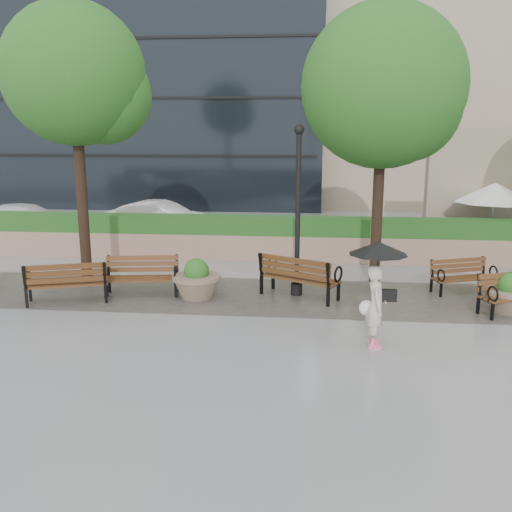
# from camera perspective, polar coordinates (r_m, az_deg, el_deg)

# --- Properties ---
(ground) EXTENTS (100.00, 100.00, 0.00)m
(ground) POSITION_cam_1_polar(r_m,az_deg,el_deg) (11.12, 2.33, -8.55)
(ground) COLOR gray
(ground) RESTS_ON ground
(cobble_strip) EXTENTS (28.00, 3.20, 0.01)m
(cobble_strip) POSITION_cam_1_polar(r_m,az_deg,el_deg) (13.95, 3.07, -4.07)
(cobble_strip) COLOR #383330
(cobble_strip) RESTS_ON ground
(hedge_wall) EXTENTS (24.00, 0.80, 1.35)m
(hedge_wall) POSITION_cam_1_polar(r_m,az_deg,el_deg) (17.68, 3.71, 1.72)
(hedge_wall) COLOR #9A7763
(hedge_wall) RESTS_ON ground
(asphalt_street) EXTENTS (40.00, 7.00, 0.00)m
(asphalt_street) POSITION_cam_1_polar(r_m,az_deg,el_deg) (21.73, 4.07, 2.01)
(asphalt_street) COLOR black
(asphalt_street) RESTS_ON ground
(bldg_stone) EXTENTS (18.00, 10.00, 20.00)m
(bldg_stone) POSITION_cam_1_polar(r_m,az_deg,el_deg) (35.16, 22.83, 21.57)
(bldg_stone) COLOR tan
(bldg_stone) RESTS_ON ground
(bench_0) EXTENTS (1.97, 1.27, 0.99)m
(bench_0) POSITION_cam_1_polar(r_m,az_deg,el_deg) (14.11, -18.31, -3.29)
(bench_0) COLOR #553018
(bench_0) RESTS_ON ground
(bench_1) EXTENTS (1.85, 0.96, 0.95)m
(bench_1) POSITION_cam_1_polar(r_m,az_deg,el_deg) (14.25, -11.33, -2.78)
(bench_1) COLOR #553018
(bench_1) RESTS_ON ground
(bench_2) EXTENTS (2.05, 1.59, 1.04)m
(bench_2) POSITION_cam_1_polar(r_m,az_deg,el_deg) (13.81, 4.32, -2.94)
(bench_2) COLOR #553018
(bench_2) RESTS_ON ground
(bench_3) EXTENTS (1.65, 1.12, 0.83)m
(bench_3) POSITION_cam_1_polar(r_m,az_deg,el_deg) (15.11, 19.92, -2.56)
(bench_3) COLOR #553018
(bench_3) RESTS_ON ground
(planter_left) EXTENTS (1.17, 1.17, 0.98)m
(planter_left) POSITION_cam_1_polar(r_m,az_deg,el_deg) (13.80, -5.94, -2.67)
(planter_left) COLOR #7F6B56
(planter_left) RESTS_ON ground
(planter_right) EXTENTS (1.08, 1.08, 0.90)m
(planter_right) POSITION_cam_1_polar(r_m,az_deg,el_deg) (13.90, 23.90, -3.74)
(planter_right) COLOR #7F6B56
(planter_right) RESTS_ON ground
(lamppost) EXTENTS (0.28, 0.28, 4.10)m
(lamppost) POSITION_cam_1_polar(r_m,az_deg,el_deg) (13.71, 4.19, 3.36)
(lamppost) COLOR black
(lamppost) RESTS_ON ground
(tree_0) EXTENTS (3.63, 3.56, 7.12)m
(tree_0) POSITION_cam_1_polar(r_m,az_deg,el_deg) (15.60, -17.09, 16.47)
(tree_0) COLOR black
(tree_0) RESTS_ON ground
(tree_1) EXTENTS (4.08, 4.08, 7.07)m
(tree_1) POSITION_cam_1_polar(r_m,az_deg,el_deg) (15.18, 13.14, 15.70)
(tree_1) COLOR black
(tree_1) RESTS_ON ground
(patio_umb_white) EXTENTS (2.50, 2.50, 2.30)m
(patio_umb_white) POSITION_cam_1_polar(r_m,az_deg,el_deg) (19.78, 22.76, 5.82)
(patio_umb_white) COLOR black
(patio_umb_white) RESTS_ON ground
(car_left) EXTENTS (4.35, 1.99, 1.24)m
(car_left) POSITION_cam_1_polar(r_m,az_deg,el_deg) (23.00, -21.86, 3.27)
(car_left) COLOR silver
(car_left) RESTS_ON ground
(car_right) EXTENTS (4.31, 2.14, 1.36)m
(car_right) POSITION_cam_1_polar(r_m,az_deg,el_deg) (21.51, -9.49, 3.59)
(car_right) COLOR silver
(car_right) RESTS_ON ground
(pedestrian) EXTENTS (1.09, 1.09, 1.99)m
(pedestrian) POSITION_cam_1_polar(r_m,az_deg,el_deg) (10.76, 11.97, -2.73)
(pedestrian) COLOR beige
(pedestrian) RESTS_ON ground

